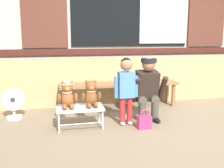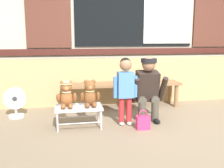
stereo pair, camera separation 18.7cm
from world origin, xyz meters
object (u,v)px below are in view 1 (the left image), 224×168
floor_fan (13,104)px  wooden_bench_long (120,87)px  handbag_on_ground (144,122)px  teddy_bear_with_hat (67,95)px  teddy_bear_plain (91,94)px  child_standing (126,84)px  small_display_bench (80,109)px  adult_crouching (148,88)px

floor_fan → wooden_bench_long: bearing=9.5°
handbag_on_ground → floor_fan: size_ratio=0.57×
wooden_bench_long → teddy_bear_with_hat: size_ratio=5.78×
teddy_bear_plain → child_standing: child_standing is taller
wooden_bench_long → small_display_bench: 1.22m
teddy_bear_with_hat → adult_crouching: (1.19, 0.14, 0.01)m
wooden_bench_long → child_standing: child_standing is taller
small_display_bench → adult_crouching: 1.07m
wooden_bench_long → teddy_bear_plain: teddy_bear_plain is taller
wooden_bench_long → adult_crouching: size_ratio=2.21×
small_display_bench → floor_fan: bearing=146.7°
adult_crouching → floor_fan: size_ratio=1.98×
teddy_bear_with_hat → child_standing: size_ratio=0.38×
adult_crouching → floor_fan: adult_crouching is taller
teddy_bear_with_hat → small_display_bench: bearing=-0.8°
wooden_bench_long → handbag_on_ground: (0.05, -1.14, -0.28)m
teddy_bear_with_hat → child_standing: 0.83m
small_display_bench → child_standing: (0.66, -0.01, 0.33)m
teddy_bear_with_hat → child_standing: (0.82, -0.01, 0.12)m
child_standing → floor_fan: 1.75m
teddy_bear_plain → adult_crouching: (0.87, 0.14, 0.02)m
child_standing → handbag_on_ground: 0.58m
child_standing → handbag_on_ground: size_ratio=3.52×
teddy_bear_with_hat → handbag_on_ground: size_ratio=1.34×
teddy_bear_with_hat → handbag_on_ground: bearing=-13.2°
handbag_on_ground → teddy_bear_with_hat: bearing=166.8°
child_standing → small_display_bench: bearing=179.3°
small_display_bench → adult_crouching: size_ratio=0.67×
wooden_bench_long → teddy_bear_plain: bearing=-125.3°
adult_crouching → handbag_on_ground: (-0.18, -0.38, -0.38)m
teddy_bear_with_hat → wooden_bench_long: bearing=43.3°
handbag_on_ground → small_display_bench: bearing=164.5°
handbag_on_ground → floor_fan: (-1.79, 0.85, 0.14)m
small_display_bench → child_standing: 0.73m
small_display_bench → child_standing: size_ratio=0.67×
wooden_bench_long → adult_crouching: bearing=-73.2°
teddy_bear_plain → floor_fan: bearing=150.8°
wooden_bench_long → handbag_on_ground: bearing=-87.5°
child_standing → adult_crouching: (0.38, 0.15, -0.11)m
small_display_bench → wooden_bench_long: bearing=48.5°
small_display_bench → adult_crouching: adult_crouching is taller
adult_crouching → handbag_on_ground: 0.57m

